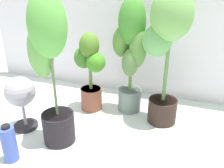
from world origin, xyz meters
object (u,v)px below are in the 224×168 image
object	(u,v)px
potted_plant_front_left	(50,63)
potted_plant_back_left	(90,69)
potted_plant_back_center	(131,50)
nutrient_bottle	(9,144)
floor_fan	(21,94)
potted_plant_back_right	(166,42)

from	to	relation	value
potted_plant_front_left	potted_plant_back_left	bearing A→B (deg)	85.27
potted_plant_back_center	nutrient_bottle	bearing A→B (deg)	-121.53
potted_plant_back_left	nutrient_bottle	world-z (taller)	potted_plant_back_left
potted_plant_back_left	potted_plant_front_left	bearing A→B (deg)	-94.73
potted_plant_back_center	potted_plant_front_left	size ratio (longest dim) A/B	0.94
nutrient_bottle	potted_plant_front_left	bearing A→B (deg)	59.64
potted_plant_back_left	floor_fan	bearing A→B (deg)	-128.64
potted_plant_back_left	floor_fan	distance (m)	0.57
potted_plant_back_center	potted_plant_back_left	distance (m)	0.37
floor_fan	potted_plant_back_center	bearing A→B (deg)	-106.67
potted_plant_back_center	nutrient_bottle	size ratio (longest dim) A/B	3.69
potted_plant_back_left	floor_fan	world-z (taller)	potted_plant_back_left
potted_plant_back_right	potted_plant_back_left	bearing A→B (deg)	-179.38
potted_plant_front_left	floor_fan	size ratio (longest dim) A/B	2.43
potted_plant_back_right	potted_plant_back_center	xyz separation A→B (m)	(-0.28, 0.08, -0.10)
potted_plant_front_left	floor_fan	xyz separation A→B (m)	(-0.31, 0.05, -0.29)
potted_plant_back_center	potted_plant_back_left	size ratio (longest dim) A/B	1.41
potted_plant_back_left	potted_plant_back_right	bearing A→B (deg)	0.62
floor_fan	nutrient_bottle	size ratio (longest dim) A/B	1.62
potted_plant_front_left	potted_plant_back_left	distance (m)	0.53
potted_plant_back_center	floor_fan	size ratio (longest dim) A/B	2.27
potted_plant_back_right	potted_plant_back_left	distance (m)	0.65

